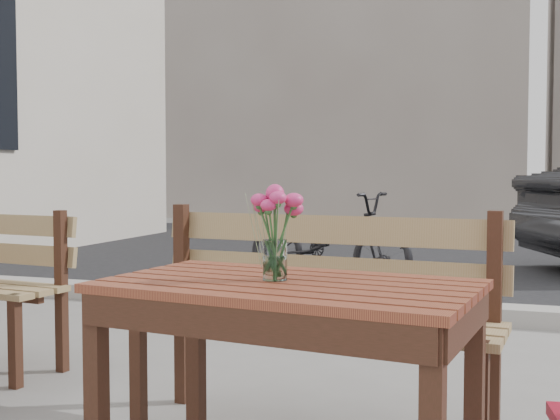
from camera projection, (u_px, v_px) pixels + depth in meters
The scene contains 6 objects.
street at pixel (436, 274), 6.93m from camera, with size 30.00×8.12×0.12m.
backdrop_buildings at pixel (488, 57), 15.54m from camera, with size 15.50×4.00×8.00m.
main_table at pixel (288, 318), 2.15m from camera, with size 1.20×0.79×0.69m.
main_bench at pixel (316, 293), 2.77m from camera, with size 1.49×0.57×0.91m.
main_vase at pixel (275, 221), 2.16m from camera, with size 0.16×0.16×0.30m.
bicycle at pixel (328, 239), 6.35m from camera, with size 0.57×1.64×0.86m, color black.
Camera 1 is at (0.69, -1.96, 1.02)m, focal length 45.00 mm.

